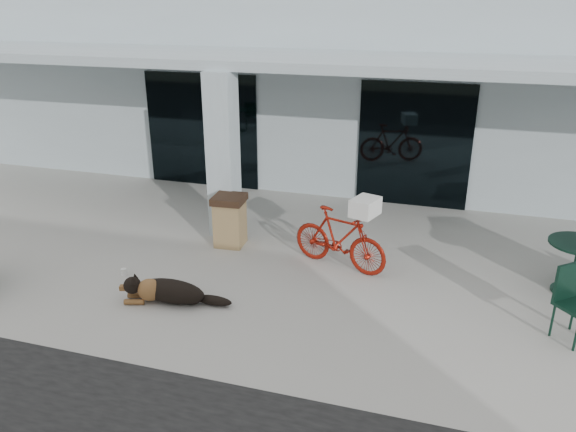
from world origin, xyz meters
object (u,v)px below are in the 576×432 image
(cafe_table_far, at_px, (575,268))
(dog, at_px, (171,290))
(trash_receptacle, at_px, (230,221))
(bicycle, at_px, (340,239))

(cafe_table_far, bearing_deg, dog, -160.16)
(trash_receptacle, bearing_deg, bicycle, -8.76)
(trash_receptacle, bearing_deg, dog, -91.24)
(bicycle, height_order, trash_receptacle, bicycle)
(dog, height_order, trash_receptacle, trash_receptacle)
(cafe_table_far, distance_m, trash_receptacle, 5.83)
(cafe_table_far, bearing_deg, trash_receptacle, 178.72)
(dog, relative_size, cafe_table_far, 1.40)
(bicycle, relative_size, dog, 1.38)
(bicycle, bearing_deg, cafe_table_far, -68.66)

